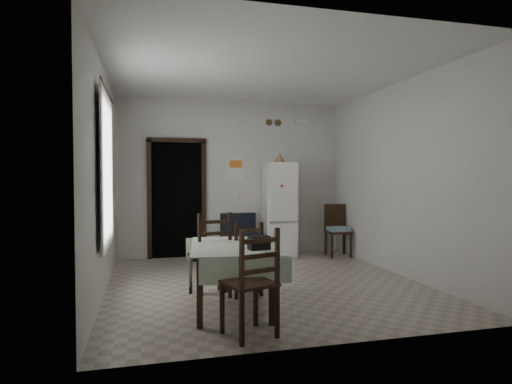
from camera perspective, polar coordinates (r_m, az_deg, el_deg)
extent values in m
plane|color=#A69988|center=(6.06, 1.19, -12.06)|extent=(4.50, 4.50, 0.00)
cube|color=black|center=(8.16, -10.61, -1.00)|extent=(0.90, 0.45, 2.10)
cube|color=black|center=(7.90, -14.05, -1.12)|extent=(0.08, 0.10, 2.18)
cube|color=black|center=(7.96, -6.98, -1.05)|extent=(0.08, 0.10, 2.18)
cube|color=black|center=(7.93, -10.55, 6.80)|extent=(1.06, 0.10, 0.08)
cube|color=silver|center=(5.50, -20.37, 2.69)|extent=(0.10, 1.20, 1.60)
cube|color=silver|center=(5.49, -19.22, 2.70)|extent=(0.02, 1.45, 1.85)
cylinder|color=black|center=(5.58, -19.23, 12.50)|extent=(0.02, 1.60, 0.02)
cube|color=white|center=(8.07, -2.71, 3.05)|extent=(0.28, 0.02, 0.40)
cube|color=orange|center=(8.07, -2.70, 3.76)|extent=(0.24, 0.01, 0.14)
cube|color=beige|center=(8.10, -2.01, -0.64)|extent=(0.08, 0.02, 0.12)
cylinder|color=brown|center=(8.29, 1.75, 9.26)|extent=(0.12, 0.03, 0.12)
cylinder|color=brown|center=(8.34, 2.96, 9.22)|extent=(0.12, 0.03, 0.12)
cube|color=white|center=(8.47, 6.09, 9.30)|extent=(0.25, 0.07, 0.09)
cone|color=tan|center=(7.95, 3.16, 4.54)|extent=(0.21, 0.21, 0.17)
cube|color=black|center=(4.51, 0.40, -6.80)|extent=(0.23, 0.16, 0.14)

